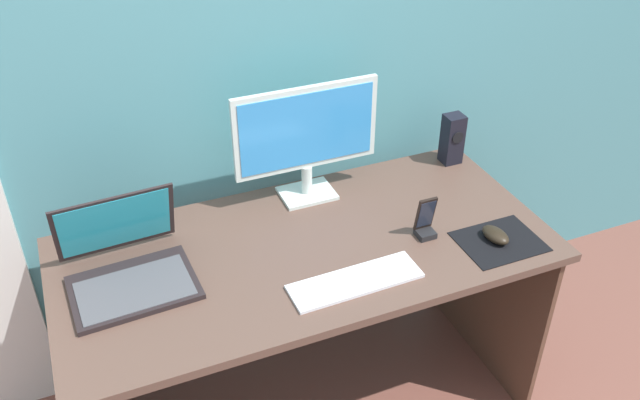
% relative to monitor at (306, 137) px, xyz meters
% --- Properties ---
extents(wall_back, '(6.00, 0.04, 2.50)m').
position_rel_monitor_xyz_m(wall_back, '(-0.11, 0.19, 0.29)').
color(wall_back, teal).
rests_on(wall_back, ground_plane).
extents(desk, '(1.51, 0.71, 0.73)m').
position_rel_monitor_xyz_m(desk, '(-0.11, -0.26, -0.37)').
color(desk, brown).
rests_on(desk, ground_plane).
extents(monitor, '(0.49, 0.14, 0.40)m').
position_rel_monitor_xyz_m(monitor, '(0.00, 0.00, 0.00)').
color(monitor, silver).
rests_on(monitor, desk).
extents(speaker_right, '(0.07, 0.07, 0.19)m').
position_rel_monitor_xyz_m(speaker_right, '(0.56, 0.01, -0.13)').
color(speaker_right, black).
rests_on(speaker_right, desk).
extents(laptop, '(0.36, 0.34, 0.24)m').
position_rel_monitor_xyz_m(laptop, '(-0.63, -0.21, -0.18)').
color(laptop, black).
rests_on(laptop, desk).
extents(keyboard_external, '(0.39, 0.13, 0.01)m').
position_rel_monitor_xyz_m(keyboard_external, '(-0.04, -0.47, -0.22)').
color(keyboard_external, white).
rests_on(keyboard_external, desk).
extents(mousepad, '(0.25, 0.20, 0.00)m').
position_rel_monitor_xyz_m(mousepad, '(0.45, -0.47, -0.22)').
color(mousepad, black).
rests_on(mousepad, desk).
extents(mouse, '(0.07, 0.11, 0.04)m').
position_rel_monitor_xyz_m(mouse, '(0.44, -0.46, -0.20)').
color(mouse, black).
rests_on(mouse, mousepad).
extents(phone_in_dock, '(0.06, 0.05, 0.14)m').
position_rel_monitor_xyz_m(phone_in_dock, '(0.25, -0.35, -0.18)').
color(phone_in_dock, black).
rests_on(phone_in_dock, desk).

